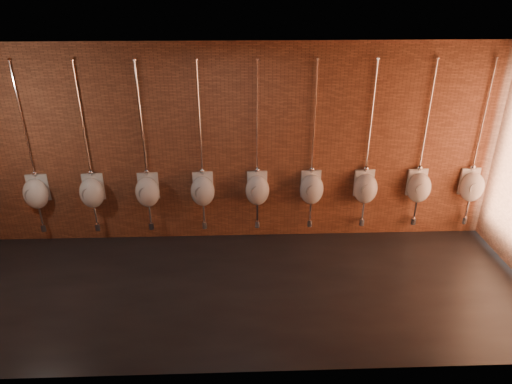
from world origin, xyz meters
TOP-DOWN VIEW (x-y plane):
  - ground at (0.00, 0.00)m, footprint 8.50×8.50m
  - room_shell at (0.00, 0.00)m, footprint 8.54×3.04m
  - urinal_1 at (-3.08, 1.36)m, footprint 0.42×0.38m
  - urinal_2 at (-2.21, 1.36)m, footprint 0.42×0.38m
  - urinal_3 at (-1.33, 1.36)m, footprint 0.42×0.38m
  - urinal_4 at (-0.45, 1.36)m, footprint 0.42×0.38m
  - urinal_5 at (0.42, 1.36)m, footprint 0.42×0.38m
  - urinal_6 at (1.30, 1.36)m, footprint 0.42×0.38m
  - urinal_7 at (2.18, 1.36)m, footprint 0.42×0.38m
  - urinal_8 at (3.05, 1.36)m, footprint 0.42×0.38m
  - urinal_9 at (3.93, 1.36)m, footprint 0.42×0.38m

SIDE VIEW (x-z plane):
  - ground at x=0.00m, z-range 0.00..0.00m
  - urinal_1 at x=-3.08m, z-range -0.43..2.29m
  - urinal_2 at x=-2.21m, z-range -0.43..2.29m
  - urinal_3 at x=-1.33m, z-range -0.43..2.29m
  - urinal_4 at x=-0.45m, z-range -0.43..2.29m
  - urinal_5 at x=0.42m, z-range -0.43..2.29m
  - urinal_6 at x=1.30m, z-range -0.43..2.29m
  - urinal_7 at x=2.18m, z-range -0.43..2.29m
  - urinal_8 at x=3.05m, z-range -0.43..2.29m
  - urinal_9 at x=3.93m, z-range -0.43..2.29m
  - room_shell at x=0.00m, z-range 0.40..3.62m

